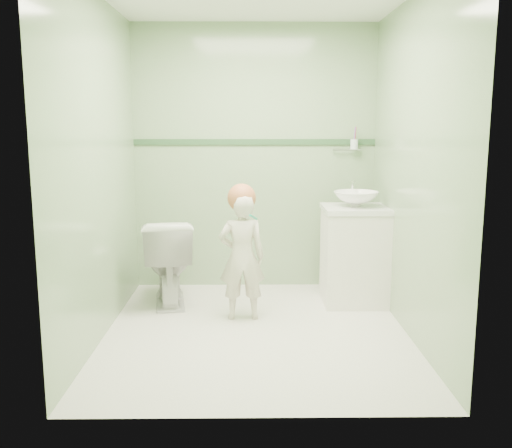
{
  "coord_description": "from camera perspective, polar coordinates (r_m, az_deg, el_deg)",
  "views": [
    {
      "loc": [
        -0.05,
        -3.98,
        1.5
      ],
      "look_at": [
        0.0,
        0.15,
        0.78
      ],
      "focal_mm": 39.87,
      "sensor_mm": 36.0,
      "label": 1
    }
  ],
  "objects": [
    {
      "name": "ground",
      "position": [
        4.26,
        0.02,
        -10.75
      ],
      "size": [
        2.5,
        2.5,
        0.0
      ],
      "primitive_type": "plane",
      "color": "white",
      "rests_on": "ground"
    },
    {
      "name": "counter",
      "position": [
        4.82,
        9.96,
        1.5
      ],
      "size": [
        0.54,
        0.52,
        0.04
      ],
      "primitive_type": "cube",
      "color": "white",
      "rests_on": "vanity"
    },
    {
      "name": "room_shell",
      "position": [
        4.0,
        0.03,
        5.57
      ],
      "size": [
        2.5,
        2.54,
        2.4
      ],
      "color": "#8AB07D",
      "rests_on": "ground"
    },
    {
      "name": "trim_stripe",
      "position": [
        5.23,
        -0.14,
        8.24
      ],
      "size": [
        2.2,
        0.02,
        0.05
      ],
      "primitive_type": "cube",
      "color": "#305531",
      "rests_on": "room_shell"
    },
    {
      "name": "cup_holder",
      "position": [
        5.26,
        9.74,
        7.87
      ],
      "size": [
        0.26,
        0.07,
        0.21
      ],
      "color": "silver",
      "rests_on": "room_shell"
    },
    {
      "name": "teal_toothbrush",
      "position": [
        4.22,
        -0.36,
        0.76
      ],
      "size": [
        0.11,
        0.13,
        0.08
      ],
      "color": "#1A9873",
      "rests_on": "toddler"
    },
    {
      "name": "faucet",
      "position": [
        4.98,
        9.63,
        3.68
      ],
      "size": [
        0.03,
        0.13,
        0.18
      ],
      "color": "silver",
      "rests_on": "counter"
    },
    {
      "name": "basin",
      "position": [
        4.81,
        9.99,
        2.49
      ],
      "size": [
        0.37,
        0.37,
        0.13
      ],
      "primitive_type": "imported",
      "color": "white",
      "rests_on": "counter"
    },
    {
      "name": "vanity",
      "position": [
        4.89,
        9.82,
        -3.25
      ],
      "size": [
        0.52,
        0.5,
        0.8
      ],
      "primitive_type": "cube",
      "color": "white",
      "rests_on": "ground"
    },
    {
      "name": "toddler",
      "position": [
        4.4,
        -1.43,
        -3.34
      ],
      "size": [
        0.37,
        0.26,
        0.99
      ],
      "primitive_type": "imported",
      "rotation": [
        0.0,
        0.0,
        3.2
      ],
      "color": "beige",
      "rests_on": "ground"
    },
    {
      "name": "toilet",
      "position": [
        4.88,
        -8.81,
        -3.67
      ],
      "size": [
        0.51,
        0.77,
        0.73
      ],
      "primitive_type": "imported",
      "rotation": [
        0.0,
        0.0,
        3.3
      ],
      "color": "white",
      "rests_on": "ground"
    },
    {
      "name": "hair_cap",
      "position": [
        4.35,
        -1.45,
        2.64
      ],
      "size": [
        0.22,
        0.22,
        0.22
      ],
      "primitive_type": "sphere",
      "color": "#B3653B",
      "rests_on": "toddler"
    }
  ]
}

